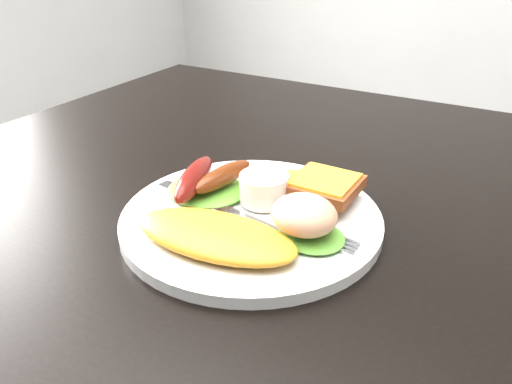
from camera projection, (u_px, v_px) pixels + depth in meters
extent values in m
cube|color=black|center=(391.00, 219.00, 0.56)|extent=(1.20, 0.80, 0.04)
imported|color=navy|center=(475.00, 66.00, 1.14)|extent=(0.58, 0.43, 1.48)
cylinder|color=white|center=(251.00, 218.00, 0.51)|extent=(0.26, 0.26, 0.01)
ellipsoid|color=#69A135|center=(207.00, 190.00, 0.54)|extent=(0.09, 0.08, 0.01)
ellipsoid|color=#44902A|center=(311.00, 236.00, 0.46)|extent=(0.08, 0.07, 0.01)
ellipsoid|color=orange|center=(215.00, 235.00, 0.45)|extent=(0.17, 0.09, 0.02)
ellipsoid|color=#630A07|center=(194.00, 178.00, 0.53)|extent=(0.06, 0.11, 0.03)
ellipsoid|color=#621F0E|center=(223.00, 176.00, 0.54)|extent=(0.03, 0.09, 0.02)
cylinder|color=white|center=(264.00, 188.00, 0.52)|extent=(0.06, 0.06, 0.03)
cube|color=olive|center=(305.00, 190.00, 0.54)|extent=(0.09, 0.09, 0.01)
cube|color=#984D28|center=(325.00, 185.00, 0.52)|extent=(0.07, 0.07, 0.01)
ellipsoid|color=beige|center=(304.00, 215.00, 0.46)|extent=(0.08, 0.08, 0.03)
cube|color=#ADAFB7|center=(219.00, 208.00, 0.51)|extent=(0.18, 0.05, 0.00)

